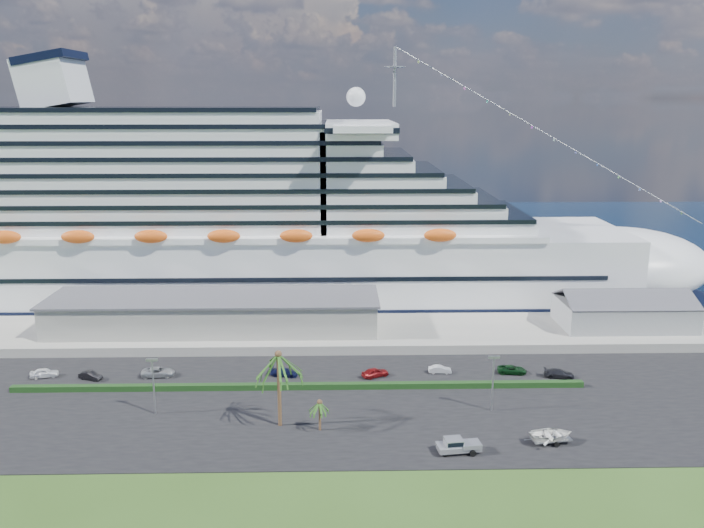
{
  "coord_description": "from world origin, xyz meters",
  "views": [
    {
      "loc": [
        -2.03,
        -82.27,
        43.71
      ],
      "look_at": [
        0.43,
        30.0,
        16.52
      ],
      "focal_mm": 35.0,
      "sensor_mm": 36.0,
      "label": 1
    }
  ],
  "objects_px": {
    "cruise_ship": "(247,227)",
    "pickup_truck": "(458,445)",
    "parked_car_3": "(284,372)",
    "boat_trailer": "(552,435)"
  },
  "relations": [
    {
      "from": "cruise_ship",
      "to": "pickup_truck",
      "type": "height_order",
      "value": "cruise_ship"
    },
    {
      "from": "cruise_ship",
      "to": "pickup_truck",
      "type": "xyz_separation_m",
      "value": [
        34.62,
        -68.0,
        -15.51
      ]
    },
    {
      "from": "cruise_ship",
      "to": "parked_car_3",
      "type": "xyz_separation_m",
      "value": [
        10.82,
        -42.82,
        -15.93
      ]
    },
    {
      "from": "cruise_ship",
      "to": "pickup_truck",
      "type": "distance_m",
      "value": 77.87
    },
    {
      "from": "parked_car_3",
      "to": "boat_trailer",
      "type": "xyz_separation_m",
      "value": [
        36.31,
        -23.02,
        0.58
      ]
    },
    {
      "from": "boat_trailer",
      "to": "pickup_truck",
      "type": "bearing_deg",
      "value": -170.2
    },
    {
      "from": "cruise_ship",
      "to": "pickup_truck",
      "type": "bearing_deg",
      "value": -63.02
    },
    {
      "from": "parked_car_3",
      "to": "boat_trailer",
      "type": "height_order",
      "value": "boat_trailer"
    },
    {
      "from": "boat_trailer",
      "to": "cruise_ship",
      "type": "bearing_deg",
      "value": 125.6
    },
    {
      "from": "cruise_ship",
      "to": "parked_car_3",
      "type": "height_order",
      "value": "cruise_ship"
    }
  ]
}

